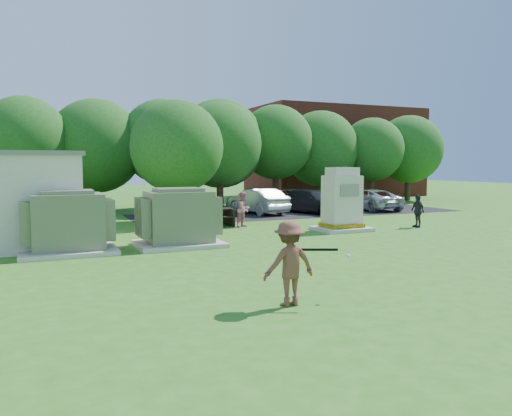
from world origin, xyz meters
name	(u,v)px	position (x,y,z in m)	size (l,w,h in m)	color
ground	(310,262)	(0.00, 0.00, 0.00)	(120.00, 120.00, 0.00)	#2D6619
brick_building	(335,153)	(18.00, 27.00, 4.00)	(15.00, 8.00, 8.00)	maroon
parking_strip	(300,213)	(7.00, 13.50, 0.01)	(20.00, 6.00, 0.01)	#232326
transformer_left	(68,224)	(-6.50, 4.50, 0.97)	(3.00, 2.40, 2.07)	beige
transformer_right	(179,219)	(-2.80, 4.50, 0.97)	(3.00, 2.40, 2.07)	beige
generator_cabinet	(342,203)	(4.83, 5.66, 1.22)	(2.28, 1.87, 2.78)	beige
picnic_table	(212,215)	(0.07, 9.36, 0.52)	(1.96, 1.47, 0.84)	black
batter	(289,263)	(-2.66, -3.82, 0.88)	(1.14, 0.65, 1.76)	brown
person_at_picnic	(244,209)	(1.36, 8.55, 0.82)	(0.80, 0.62, 1.65)	#D16E8B
person_walking_right	(417,211)	(8.67, 5.21, 0.76)	(0.90, 0.37, 1.53)	#28262C
car_white	(199,205)	(0.70, 13.51, 0.68)	(1.60, 3.97, 1.35)	white
car_silver_a	(257,201)	(4.46, 14.10, 0.74)	(1.58, 4.52, 1.49)	#ACADB1
car_dark	(313,202)	(7.61, 12.95, 0.70)	(1.97, 4.85, 1.41)	black
car_silver_b	(370,200)	(12.09, 13.48, 0.66)	(2.18, 4.72, 1.31)	#B4B3B8
batting_equipment	(318,251)	(-2.06, -3.96, 1.12)	(1.45, 0.39, 0.29)	black
tree_row	(191,145)	(1.75, 18.50, 4.15)	(41.30, 13.30, 7.30)	#47301E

